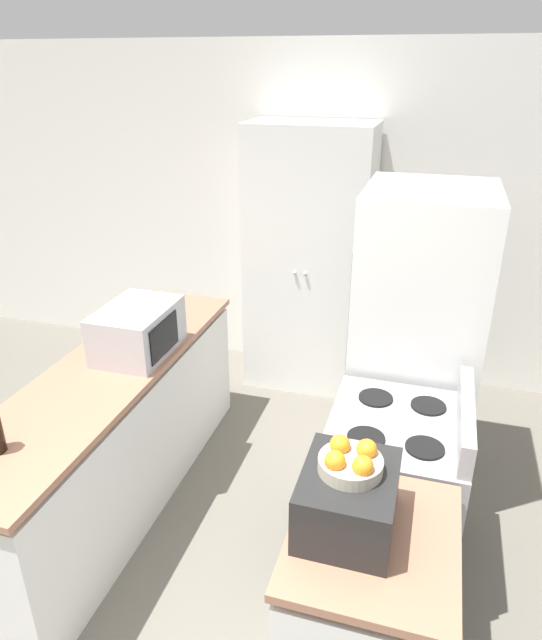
# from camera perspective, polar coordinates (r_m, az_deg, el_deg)

# --- Properties ---
(wall_back) EXTENTS (7.00, 0.06, 2.60)m
(wall_back) POSITION_cam_1_polar(r_m,az_deg,el_deg) (4.64, 5.40, 10.21)
(wall_back) COLOR white
(wall_back) RESTS_ON ground_plane
(counter_left) EXTENTS (0.60, 2.29, 0.90)m
(counter_left) POSITION_cam_1_polar(r_m,az_deg,el_deg) (3.52, -15.34, -11.29)
(counter_left) COLOR silver
(counter_left) RESTS_ON ground_plane
(counter_right) EXTENTS (0.60, 0.70, 0.90)m
(counter_right) POSITION_cam_1_polar(r_m,az_deg,el_deg) (2.55, 9.39, -27.80)
(counter_right) COLOR silver
(counter_right) RESTS_ON ground_plane
(pantry_cabinet) EXTENTS (0.92, 0.57, 2.05)m
(pantry_cabinet) POSITION_cam_1_polar(r_m,az_deg,el_deg) (4.43, 3.80, 5.86)
(pantry_cabinet) COLOR white
(pantry_cabinet) RESTS_ON ground_plane
(stove) EXTENTS (0.66, 0.72, 1.06)m
(stove) POSITION_cam_1_polar(r_m,az_deg,el_deg) (3.04, 11.85, -16.80)
(stove) COLOR #9E9EA3
(stove) RESTS_ON ground_plane
(refrigerator) EXTENTS (0.72, 0.77, 1.84)m
(refrigerator) POSITION_cam_1_polar(r_m,az_deg,el_deg) (3.44, 14.24, -2.47)
(refrigerator) COLOR white
(refrigerator) RESTS_ON ground_plane
(microwave) EXTENTS (0.37, 0.52, 0.28)m
(microwave) POSITION_cam_1_polar(r_m,az_deg,el_deg) (3.34, -13.18, -1.01)
(microwave) COLOR #B2B2B7
(microwave) RESTS_ON counter_left
(toaster_oven) EXTENTS (0.34, 0.40, 0.23)m
(toaster_oven) POSITION_cam_1_polar(r_m,az_deg,el_deg) (2.15, 7.66, -17.34)
(toaster_oven) COLOR black
(toaster_oven) RESTS_ON counter_right
(fruit_bowl) EXTENTS (0.23, 0.23, 0.10)m
(fruit_bowl) POSITION_cam_1_polar(r_m,az_deg,el_deg) (2.06, 7.97, -13.80)
(fruit_bowl) COLOR #B2A893
(fruit_bowl) RESTS_ON toaster_oven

